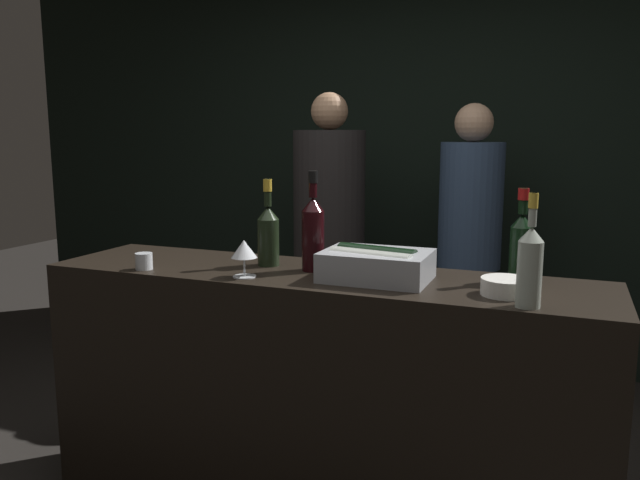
# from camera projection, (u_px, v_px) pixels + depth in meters

# --- Properties ---
(wall_back_chalkboard) EXTENTS (6.40, 0.06, 2.80)m
(wall_back_chalkboard) POSITION_uv_depth(u_px,v_px,m) (432.00, 148.00, 4.06)
(wall_back_chalkboard) COLOR black
(wall_back_chalkboard) RESTS_ON ground_plane
(bar_counter) EXTENTS (2.09, 0.51, 0.98)m
(bar_counter) POSITION_uv_depth(u_px,v_px,m) (318.00, 398.00, 2.38)
(bar_counter) COLOR black
(bar_counter) RESTS_ON ground_plane
(ice_bin_with_bottles) EXTENTS (0.37, 0.27, 0.11)m
(ice_bin_with_bottles) POSITION_uv_depth(u_px,v_px,m) (376.00, 264.00, 2.18)
(ice_bin_with_bottles) COLOR #9EA0A5
(ice_bin_with_bottles) RESTS_ON bar_counter
(bowl_white) EXTENTS (0.16, 0.16, 0.05)m
(bowl_white) POSITION_uv_depth(u_px,v_px,m) (506.00, 286.00, 1.98)
(bowl_white) COLOR silver
(bowl_white) RESTS_ON bar_counter
(wine_glass) EXTENTS (0.09, 0.09, 0.13)m
(wine_glass) POSITION_uv_depth(u_px,v_px,m) (244.00, 250.00, 2.22)
(wine_glass) COLOR silver
(wine_glass) RESTS_ON bar_counter
(candle_votive) EXTENTS (0.06, 0.06, 0.06)m
(candle_votive) POSITION_uv_depth(u_px,v_px,m) (144.00, 261.00, 2.36)
(candle_votive) COLOR silver
(candle_votive) RESTS_ON bar_counter
(red_wine_bottle_burgundy) EXTENTS (0.08, 0.08, 0.32)m
(red_wine_bottle_burgundy) POSITION_uv_depth(u_px,v_px,m) (521.00, 243.00, 2.15)
(red_wine_bottle_burgundy) COLOR black
(red_wine_bottle_burgundy) RESTS_ON bar_counter
(red_wine_bottle_black_foil) EXTENTS (0.08, 0.08, 0.37)m
(red_wine_bottle_black_foil) POSITION_uv_depth(u_px,v_px,m) (313.00, 231.00, 2.32)
(red_wine_bottle_black_foil) COLOR black
(red_wine_bottle_black_foil) RESTS_ON bar_counter
(rose_wine_bottle) EXTENTS (0.07, 0.07, 0.34)m
(rose_wine_bottle) POSITION_uv_depth(u_px,v_px,m) (530.00, 263.00, 1.82)
(rose_wine_bottle) COLOR #9EA899
(rose_wine_bottle) RESTS_ON bar_counter
(champagne_bottle) EXTENTS (0.08, 0.08, 0.34)m
(champagne_bottle) POSITION_uv_depth(u_px,v_px,m) (268.00, 232.00, 2.41)
(champagne_bottle) COLOR black
(champagne_bottle) RESTS_ON bar_counter
(person_in_hoodie) EXTENTS (0.41, 0.41, 1.72)m
(person_in_hoodie) POSITION_uv_depth(u_px,v_px,m) (329.00, 229.00, 3.60)
(person_in_hoodie) COLOR black
(person_in_hoodie) RESTS_ON ground_plane
(person_blond_tee) EXTENTS (0.35, 0.35, 1.65)m
(person_blond_tee) POSITION_uv_depth(u_px,v_px,m) (469.00, 237.00, 3.49)
(person_blond_tee) COLOR black
(person_blond_tee) RESTS_ON ground_plane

